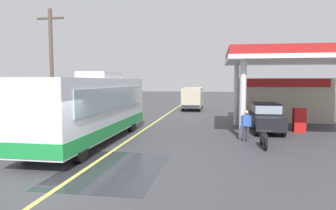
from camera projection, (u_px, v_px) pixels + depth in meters
ground at (169, 113)px, 30.01m from camera, size 120.00×120.00×0.00m
lane_divider_stripe at (160, 119)px, 25.09m from camera, size 0.16×50.00×0.01m
wet_puddle_patch at (113, 169)px, 10.85m from camera, size 3.50×5.05×0.01m
coach_bus_main at (93, 109)px, 15.60m from camera, size 2.60×11.04×3.69m
gas_station_roadside at (285, 88)px, 22.65m from camera, size 9.10×11.95×5.10m
car_at_pump at (266, 116)px, 18.74m from camera, size 1.70×4.20×1.82m
minibus_opposing_lane at (193, 96)px, 33.48m from camera, size 2.04×6.13×2.44m
motorcycle_parked_forecourt at (263, 138)px, 14.30m from camera, size 0.55×1.80×0.92m
pedestrian_near_pump at (246, 124)px, 15.69m from camera, size 0.55×0.22×1.66m
utility_pole_roadside at (52, 67)px, 19.29m from camera, size 1.80×0.24×7.79m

